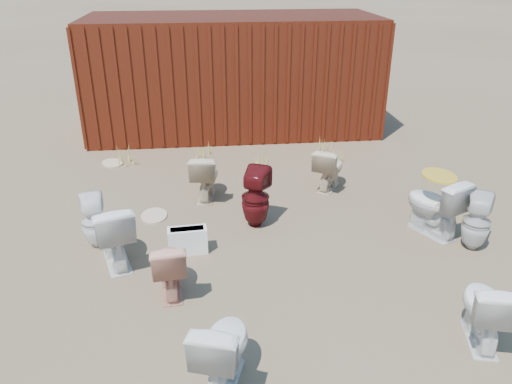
{
  "coord_description": "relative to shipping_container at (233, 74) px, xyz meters",
  "views": [
    {
      "loc": [
        -0.67,
        -5.57,
        3.48
      ],
      "look_at": [
        0.0,
        0.6,
        0.55
      ],
      "focal_mm": 35.0,
      "sensor_mm": 36.0,
      "label": 1
    }
  ],
  "objects": [
    {
      "name": "ground",
      "position": [
        0.0,
        -5.2,
        -1.2
      ],
      "size": [
        100.0,
        100.0,
        0.0
      ],
      "primitive_type": "plane",
      "color": "brown",
      "rests_on": "ground"
    },
    {
      "name": "shipping_container",
      "position": [
        0.0,
        0.0,
        0.0
      ],
      "size": [
        6.0,
        2.4,
        2.4
      ],
      "primitive_type": "cube",
      "color": "#4D190C",
      "rests_on": "ground"
    },
    {
      "name": "toilet_front_a",
      "position": [
        -1.84,
        -5.32,
        -0.78
      ],
      "size": [
        0.71,
        0.94,
        0.85
      ],
      "primitive_type": "imported",
      "rotation": [
        0.0,
        0.0,
        3.45
      ],
      "color": "white",
      "rests_on": "ground"
    },
    {
      "name": "toilet_front_pink",
      "position": [
        -1.13,
        -6.0,
        -0.85
      ],
      "size": [
        0.45,
        0.72,
        0.7
      ],
      "primitive_type": "imported",
      "rotation": [
        0.0,
        0.0,
        3.23
      ],
      "color": "tan",
      "rests_on": "ground"
    },
    {
      "name": "toilet_front_c",
      "position": [
        -0.6,
        -7.4,
        -0.82
      ],
      "size": [
        0.64,
        0.85,
        0.77
      ],
      "primitive_type": "imported",
      "rotation": [
        0.0,
        0.0,
        2.83
      ],
      "color": "white",
      "rests_on": "ground"
    },
    {
      "name": "toilet_front_maroon",
      "position": [
        -0.0,
        -4.54,
        -0.77
      ],
      "size": [
        0.52,
        0.53,
        0.87
      ],
      "primitive_type": "imported",
      "rotation": [
        0.0,
        0.0,
        2.71
      ],
      "color": "#530E11",
      "rests_on": "ground"
    },
    {
      "name": "toilet_front_e",
      "position": [
        1.97,
        -7.14,
        -0.82
      ],
      "size": [
        0.6,
        0.83,
        0.76
      ],
      "primitive_type": "imported",
      "rotation": [
        0.0,
        0.0,
        2.89
      ],
      "color": "white",
      "rests_on": "ground"
    },
    {
      "name": "toilet_back_a",
      "position": [
        -2.15,
        -4.87,
        -0.84
      ],
      "size": [
        0.4,
        0.4,
        0.73
      ],
      "primitive_type": "imported",
      "rotation": [
        0.0,
        0.0,
        3.39
      ],
      "color": "white",
      "rests_on": "ground"
    },
    {
      "name": "toilet_back_beige_left",
      "position": [
        -0.69,
        -3.55,
        -0.82
      ],
      "size": [
        0.52,
        0.79,
        0.75
      ],
      "primitive_type": "imported",
      "rotation": [
        0.0,
        0.0,
        3.0
      ],
      "color": "beige",
      "rests_on": "ground"
    },
    {
      "name": "toilet_back_beige_right",
      "position": [
        1.33,
        -3.42,
        -0.84
      ],
      "size": [
        0.71,
        0.81,
        0.72
      ],
      "primitive_type": "imported",
      "rotation": [
        0.0,
        0.0,
        2.58
      ],
      "color": "beige",
      "rests_on": "ground"
    },
    {
      "name": "toilet_back_yellowlid",
      "position": [
        2.39,
        -5.03,
        -0.77
      ],
      "size": [
        0.79,
        0.96,
        0.85
      ],
      "primitive_type": "imported",
      "rotation": [
        0.0,
        0.0,
        3.59
      ],
      "color": "silver",
      "rests_on": "ground"
    },
    {
      "name": "toilet_back_e",
      "position": [
        2.77,
        -5.47,
        -0.81
      ],
      "size": [
        0.48,
        0.48,
        0.77
      ],
      "primitive_type": "imported",
      "rotation": [
        0.0,
        0.0,
        2.61
      ],
      "color": "silver",
      "rests_on": "ground"
    },
    {
      "name": "yellow_lid",
      "position": [
        2.39,
        -5.03,
        -0.33
      ],
      "size": [
        0.43,
        0.54,
        0.02
      ],
      "primitive_type": "ellipsoid",
      "color": "gold",
      "rests_on": "toilet_back_yellowlid"
    },
    {
      "name": "loose_tank",
      "position": [
        -0.95,
        -5.17,
        -1.02
      ],
      "size": [
        0.51,
        0.24,
        0.35
      ],
      "primitive_type": "cube",
      "rotation": [
        0.0,
        0.0,
        0.07
      ],
      "color": "white",
      "rests_on": "ground"
    },
    {
      "name": "loose_lid_near",
      "position": [
        -1.47,
        -4.12,
        -1.19
      ],
      "size": [
        0.41,
        0.51,
        0.02
      ],
      "primitive_type": "ellipsoid",
      "rotation": [
        0.0,
        0.0,
        0.06
      ],
      "color": "beige",
      "rests_on": "ground"
    },
    {
      "name": "loose_lid_far",
      "position": [
        -2.4,
        -1.92,
        -1.19
      ],
      "size": [
        0.55,
        0.59,
        0.02
      ],
      "primitive_type": "ellipsoid",
      "rotation": [
        0.0,
        0.0,
        0.56
      ],
      "color": "beige",
      "rests_on": "ground"
    },
    {
      "name": "weed_clump_a",
      "position": [
        -2.13,
        -1.96,
        -1.03
      ],
      "size": [
        0.36,
        0.36,
        0.33
      ],
      "primitive_type": "cone",
      "color": "#B6B049",
      "rests_on": "ground"
    },
    {
      "name": "weed_clump_b",
      "position": [
        0.33,
        -2.36,
        -1.07
      ],
      "size": [
        0.32,
        0.32,
        0.26
      ],
      "primitive_type": "cone",
      "color": "#B6B049",
      "rests_on": "ground"
    },
    {
      "name": "weed_clump_c",
      "position": [
        1.84,
        -2.43,
        -1.06
      ],
      "size": [
        0.36,
        0.36,
        0.29
      ],
      "primitive_type": "cone",
      "color": "#B6B049",
      "rests_on": "ground"
    },
    {
      "name": "weed_clump_d",
      "position": [
        -0.69,
        -1.7,
        -1.09
      ],
      "size": [
        0.3,
        0.3,
        0.23
      ],
      "primitive_type": "cone",
      "color": "#B6B049",
      "rests_on": "ground"
    },
    {
      "name": "weed_clump_e",
      "position": [
        1.7,
        -1.7,
        -1.07
      ],
      "size": [
        0.34,
        0.34,
        0.27
      ],
      "primitive_type": "cone",
      "color": "#B6B049",
      "rests_on": "ground"
    },
    {
      "name": "weed_clump_f",
      "position": [
        2.88,
        -4.7,
        -1.08
      ],
      "size": [
        0.28,
        0.28,
        0.24
      ],
      "primitive_type": "cone",
      "color": "#B6B049",
      "rests_on": "ground"
    }
  ]
}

